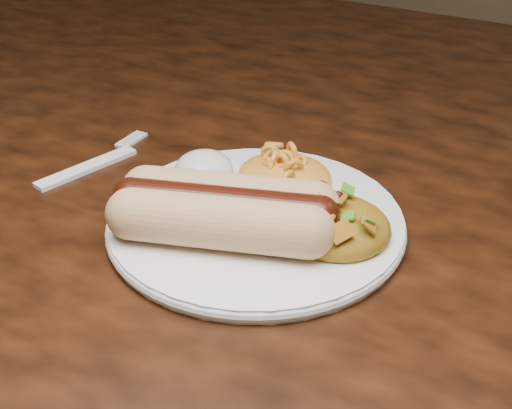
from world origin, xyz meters
The scene contains 7 objects.
table centered at (0.00, 0.00, 0.66)m, with size 1.60×0.90×0.75m.
plate centered at (-0.07, -0.18, 0.76)m, with size 0.23×0.23×0.01m, color white.
hotdog centered at (-0.07, -0.21, 0.78)m, with size 0.14×0.11×0.04m.
mac_and_cheese centered at (-0.07, -0.12, 0.78)m, with size 0.08×0.07×0.03m, color gold.
sour_cream centered at (-0.13, -0.15, 0.78)m, with size 0.05×0.05×0.03m, color silver.
taco_salad centered at (0.00, -0.17, 0.78)m, with size 0.09×0.08×0.04m.
fork centered at (-0.24, -0.17, 0.75)m, with size 0.02×0.15×0.00m, color white.
Camera 1 is at (0.16, -0.59, 1.06)m, focal length 50.00 mm.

